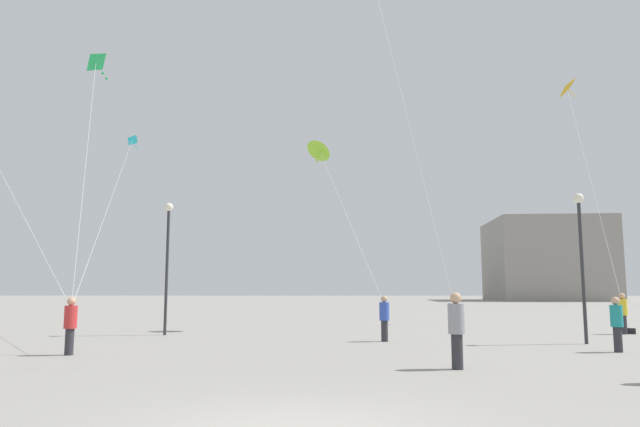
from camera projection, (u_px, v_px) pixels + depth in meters
name	position (u px, v px, depth m)	size (l,w,h in m)	color
person_in_yellow	(623.00, 312.00, 24.23)	(0.37, 0.37, 1.68)	#2D2D33
person_in_blue	(384.00, 316.00, 20.90)	(0.35, 0.35, 1.62)	#2D2D33
person_in_teal	(617.00, 322.00, 17.40)	(0.35, 0.35, 1.62)	#2D2D33
person_in_grey	(456.00, 327.00, 13.76)	(0.39, 0.39, 1.78)	#2D2D33
person_in_red	(70.00, 323.00, 16.66)	(0.35, 0.35, 1.63)	#2D2D33
kite_cyan_delta	(131.00, 145.00, 40.91)	(7.32, 25.20, 11.61)	#1EB2C6
kite_lime_diamond	(319.00, 151.00, 27.62)	(3.21, 6.58, 7.55)	#8CD12D
kite_emerald_delta	(95.00, 67.00, 22.55)	(2.02, 5.41, 9.59)	green
kite_amber_diamond	(567.00, 88.00, 33.77)	(2.05, 8.78, 12.71)	yellow
building_left_hall	(546.00, 260.00, 93.31)	(17.91, 18.84, 12.73)	gray
lamppost_east	(581.00, 242.00, 20.32)	(0.36, 0.36, 5.19)	#2D2D30
lamppost_west	(168.00, 247.00, 24.12)	(0.36, 0.36, 5.41)	#2D2D30
handbag_beside_flyer	(631.00, 331.00, 24.22)	(0.32, 0.14, 0.24)	black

